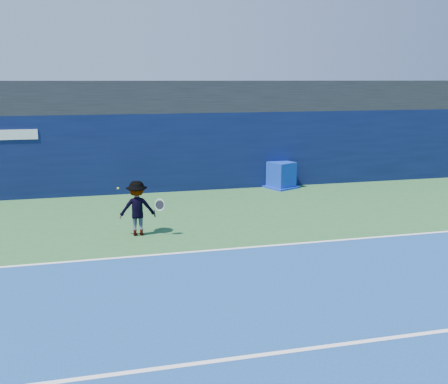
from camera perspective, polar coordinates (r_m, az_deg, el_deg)
The scene contains 8 objects.
ground at distance 10.03m, azimuth 1.98°, elevation -12.30°, with size 80.00×80.00×0.00m, color #295C2D.
baseline at distance 12.73m, azimuth -1.63°, elevation -6.70°, with size 24.00×0.10×0.01m, color white.
service_line at distance 8.34m, azimuth 5.82°, elevation -17.86°, with size 24.00×0.10×0.01m, color white.
stadium_band at distance 20.41m, azimuth -6.71°, elevation 10.85°, with size 36.00×3.00×1.20m, color black.
back_wall_assembly at distance 19.60m, azimuth -6.21°, elevation 4.62°, with size 36.00×1.03×3.00m.
equipment_cart at distance 20.06m, azimuth 6.56°, elevation 1.83°, with size 1.43×1.43×1.04m.
tennis_player at distance 14.00m, azimuth -9.87°, elevation -1.83°, with size 1.24×0.69×1.54m.
tennis_ball at distance 15.38m, azimuth -12.02°, elevation 0.43°, with size 0.06×0.06×0.06m.
Camera 1 is at (-2.45, -8.75, 4.25)m, focal length 40.00 mm.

